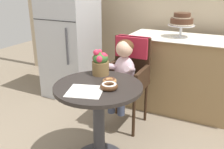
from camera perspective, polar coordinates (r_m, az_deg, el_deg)
cafe_table at (r=2.13m, az=-3.03°, el=-7.66°), size 0.72×0.72×0.72m
wicker_chair at (r=2.72m, az=3.80°, el=1.65°), size 0.42×0.45×0.95m
seated_child at (r=2.57m, az=2.47°, el=1.47°), size 0.27×0.32×0.73m
paper_napkin at (r=1.93m, az=-6.06°, el=-3.76°), size 0.32×0.31×0.00m
donut_front at (r=2.06m, az=-0.53°, el=-1.40°), size 0.12×0.12×0.04m
donut_mid at (r=1.96m, az=-0.67°, el=-2.56°), size 0.14×0.14×0.05m
flower_vase at (r=2.24m, az=-2.63°, el=2.68°), size 0.15×0.15×0.23m
display_counter at (r=3.14m, az=17.80°, el=-0.31°), size 1.56×0.62×0.90m
tiered_cake_stand at (r=3.02m, az=15.34°, el=11.48°), size 0.30×0.30×0.27m
refrigerator at (r=3.44m, az=-9.50°, el=9.00°), size 0.64×0.63×1.70m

